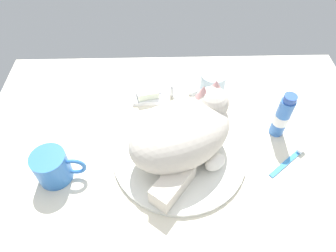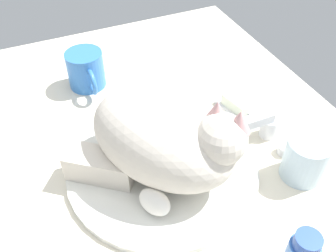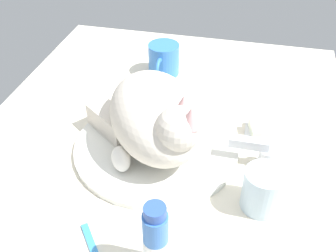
{
  "view_description": "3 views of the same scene",
  "coord_description": "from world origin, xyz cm",
  "px_view_note": "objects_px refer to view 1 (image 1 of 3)",
  "views": [
    {
      "loc": [
        -4.13,
        -44.73,
        65.76
      ],
      "look_at": [
        -2.92,
        3.22,
        7.98
      ],
      "focal_mm": 32.13,
      "sensor_mm": 36.0,
      "label": 1
    },
    {
      "loc": [
        41.85,
        -17.31,
        53.4
      ],
      "look_at": [
        -2.66,
        2.21,
        7.88
      ],
      "focal_mm": 40.45,
      "sensor_mm": 36.0,
      "label": 2
    },
    {
      "loc": [
        61.81,
        16.76,
        56.55
      ],
      "look_at": [
        1.47,
        2.87,
        7.69
      ],
      "focal_mm": 42.61,
      "sensor_mm": 36.0,
      "label": 3
    }
  ],
  "objects_px": {
    "coffee_mug": "(53,167)",
    "rinse_cup": "(212,85)",
    "toothbrush": "(290,159)",
    "cat": "(183,133)",
    "toothpaste_bottle": "(282,116)",
    "soap_bar": "(147,92)",
    "faucet": "(176,90)"
  },
  "relations": [
    {
      "from": "coffee_mug",
      "to": "rinse_cup",
      "type": "height_order",
      "value": "coffee_mug"
    },
    {
      "from": "toothbrush",
      "to": "cat",
      "type": "bearing_deg",
      "value": 174.26
    },
    {
      "from": "coffee_mug",
      "to": "toothpaste_bottle",
      "type": "bearing_deg",
      "value": 12.37
    },
    {
      "from": "soap_bar",
      "to": "toothpaste_bottle",
      "type": "distance_m",
      "value": 0.39
    },
    {
      "from": "faucet",
      "to": "rinse_cup",
      "type": "xyz_separation_m",
      "value": [
        0.11,
        0.01,
        0.01
      ]
    },
    {
      "from": "soap_bar",
      "to": "toothpaste_bottle",
      "type": "xyz_separation_m",
      "value": [
        0.36,
        -0.14,
        0.04
      ]
    },
    {
      "from": "faucet",
      "to": "coffee_mug",
      "type": "relative_size",
      "value": 1.11
    },
    {
      "from": "cat",
      "to": "toothpaste_bottle",
      "type": "distance_m",
      "value": 0.28
    },
    {
      "from": "soap_bar",
      "to": "toothpaste_bottle",
      "type": "relative_size",
      "value": 0.45
    },
    {
      "from": "soap_bar",
      "to": "toothbrush",
      "type": "xyz_separation_m",
      "value": [
        0.37,
        -0.24,
        -0.02
      ]
    },
    {
      "from": "toothbrush",
      "to": "toothpaste_bottle",
      "type": "bearing_deg",
      "value": 96.58
    },
    {
      "from": "coffee_mug",
      "to": "toothpaste_bottle",
      "type": "relative_size",
      "value": 0.88
    },
    {
      "from": "rinse_cup",
      "to": "toothpaste_bottle",
      "type": "relative_size",
      "value": 0.58
    },
    {
      "from": "faucet",
      "to": "cat",
      "type": "height_order",
      "value": "cat"
    },
    {
      "from": "toothpaste_bottle",
      "to": "toothbrush",
      "type": "bearing_deg",
      "value": -83.42
    },
    {
      "from": "coffee_mug",
      "to": "faucet",
      "type": "bearing_deg",
      "value": 41.99
    },
    {
      "from": "toothpaste_bottle",
      "to": "rinse_cup",
      "type": "bearing_deg",
      "value": 136.65
    },
    {
      "from": "coffee_mug",
      "to": "rinse_cup",
      "type": "distance_m",
      "value": 0.5
    },
    {
      "from": "cat",
      "to": "toothbrush",
      "type": "relative_size",
      "value": 2.85
    },
    {
      "from": "faucet",
      "to": "coffee_mug",
      "type": "height_order",
      "value": "coffee_mug"
    },
    {
      "from": "cat",
      "to": "soap_bar",
      "type": "xyz_separation_m",
      "value": [
        -0.09,
        0.21,
        -0.06
      ]
    },
    {
      "from": "cat",
      "to": "faucet",
      "type": "bearing_deg",
      "value": 92.0
    },
    {
      "from": "faucet",
      "to": "rinse_cup",
      "type": "distance_m",
      "value": 0.11
    },
    {
      "from": "cat",
      "to": "soap_bar",
      "type": "distance_m",
      "value": 0.24
    },
    {
      "from": "cat",
      "to": "toothpaste_bottle",
      "type": "height_order",
      "value": "cat"
    },
    {
      "from": "cat",
      "to": "coffee_mug",
      "type": "xyz_separation_m",
      "value": [
        -0.31,
        -0.06,
        -0.05
      ]
    },
    {
      "from": "coffee_mug",
      "to": "toothpaste_bottle",
      "type": "height_order",
      "value": "toothpaste_bottle"
    },
    {
      "from": "faucet",
      "to": "toothpaste_bottle",
      "type": "bearing_deg",
      "value": -28.57
    },
    {
      "from": "faucet",
      "to": "toothbrush",
      "type": "relative_size",
      "value": 1.22
    },
    {
      "from": "coffee_mug",
      "to": "toothpaste_bottle",
      "type": "xyz_separation_m",
      "value": [
        0.58,
        0.13,
        0.02
      ]
    },
    {
      "from": "rinse_cup",
      "to": "soap_bar",
      "type": "height_order",
      "value": "rinse_cup"
    },
    {
      "from": "rinse_cup",
      "to": "toothbrush",
      "type": "relative_size",
      "value": 0.72
    }
  ]
}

